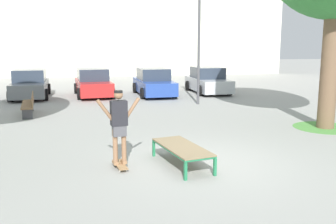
# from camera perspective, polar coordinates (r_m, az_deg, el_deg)

# --- Properties ---
(ground_plane) EXTENTS (120.00, 120.00, 0.00)m
(ground_plane) POSITION_cam_1_polar(r_m,az_deg,el_deg) (8.95, 5.38, -7.77)
(ground_plane) COLOR #999993
(skate_box) EXTENTS (1.10, 2.01, 0.46)m
(skate_box) POSITION_cam_1_polar(r_m,az_deg,el_deg) (8.61, 2.16, -5.58)
(skate_box) COLOR #237A4C
(skate_box) RESTS_ON ground
(skateboard) EXTENTS (0.31, 0.82, 0.09)m
(skateboard) POSITION_cam_1_polar(r_m,az_deg,el_deg) (8.59, -7.40, -8.06)
(skateboard) COLOR #9E754C
(skateboard) RESTS_ON ground
(skater) EXTENTS (1.00, 0.32, 1.69)m
(skater) POSITION_cam_1_polar(r_m,az_deg,el_deg) (8.33, -7.56, -1.55)
(skater) COLOR #8E6647
(skater) RESTS_ON skateboard
(grass_patch_near_right) EXTENTS (2.11, 2.11, 0.01)m
(grass_patch_near_right) POSITION_cam_1_polar(r_m,az_deg,el_deg) (13.68, 23.04, -2.21)
(grass_patch_near_right) COLOR #519342
(grass_patch_near_right) RESTS_ON ground
(car_grey) EXTENTS (2.05, 4.26, 1.50)m
(car_grey) POSITION_cam_1_polar(r_m,az_deg,el_deg) (21.14, -20.49, 3.98)
(car_grey) COLOR slate
(car_grey) RESTS_ON ground
(car_red) EXTENTS (2.18, 4.33, 1.50)m
(car_red) POSITION_cam_1_polar(r_m,az_deg,el_deg) (20.90, -11.47, 4.35)
(car_red) COLOR red
(car_red) RESTS_ON ground
(car_blue) EXTENTS (2.00, 4.24, 1.50)m
(car_blue) POSITION_cam_1_polar(r_m,az_deg,el_deg) (20.72, -2.23, 4.50)
(car_blue) COLOR #28479E
(car_blue) RESTS_ON ground
(car_silver) EXTENTS (1.94, 4.21, 1.50)m
(car_silver) POSITION_cam_1_polar(r_m,az_deg,el_deg) (21.95, 6.14, 4.77)
(car_silver) COLOR #B7BABF
(car_silver) RESTS_ON ground
(park_bench) EXTENTS (0.71, 2.43, 0.83)m
(park_bench) POSITION_cam_1_polar(r_m,az_deg,el_deg) (15.86, -20.63, 1.19)
(park_bench) COLOR brown
(park_bench) RESTS_ON ground
(light_post) EXTENTS (0.36, 0.36, 5.83)m
(light_post) POSITION_cam_1_polar(r_m,az_deg,el_deg) (17.49, 4.83, 13.70)
(light_post) COLOR #4C4C51
(light_post) RESTS_ON ground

